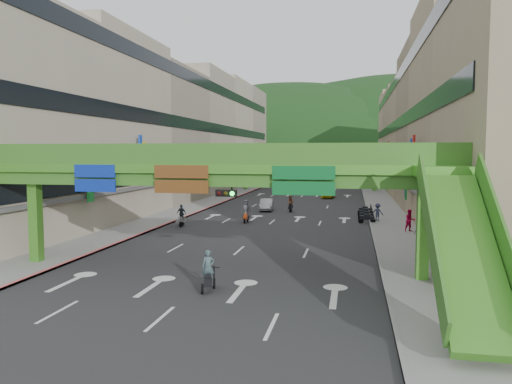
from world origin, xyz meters
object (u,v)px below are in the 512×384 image
at_px(scooter_rider_near, 208,272).
at_px(car_silver, 266,205).
at_px(overpass_near, 228,179).
at_px(car_yellow, 328,193).
at_px(scooter_rider_mid, 291,204).
at_px(pedestrian_red, 410,222).

xyz_separation_m(scooter_rider_near, car_silver, (-2.86, 32.80, -0.26)).
bearing_deg(overpass_near, car_silver, 95.85).
height_order(car_silver, car_yellow, car_yellow).
bearing_deg(car_yellow, scooter_rider_near, -91.26).
bearing_deg(scooter_rider_mid, car_yellow, 79.71).
height_order(overpass_near, car_yellow, overpass_near).
bearing_deg(scooter_rider_near, overpass_near, 86.88).
xyz_separation_m(overpass_near, scooter_rider_mid, (-0.18, 28.81, -4.26)).
distance_m(scooter_rider_mid, pedestrian_red, 16.86).
height_order(scooter_rider_near, car_silver, scooter_rider_near).
height_order(scooter_rider_near, scooter_rider_mid, scooter_rider_near).
relative_size(scooter_rider_near, scooter_rider_mid, 1.07).
xyz_separation_m(scooter_rider_mid, car_silver, (-2.86, 0.81, -0.28)).
distance_m(overpass_near, car_yellow, 46.78).
xyz_separation_m(overpass_near, scooter_rider_near, (-0.17, -3.18, -4.28)).
bearing_deg(pedestrian_red, scooter_rider_mid, 112.17).
bearing_deg(scooter_rider_mid, scooter_rider_near, -89.99).
bearing_deg(car_silver, pedestrian_red, -49.14).
bearing_deg(car_silver, overpass_near, -90.23).
bearing_deg(overpass_near, scooter_rider_mid, 90.36).
bearing_deg(car_yellow, scooter_rider_mid, -97.86).
xyz_separation_m(scooter_rider_mid, pedestrian_red, (11.35, -12.46, -0.04)).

